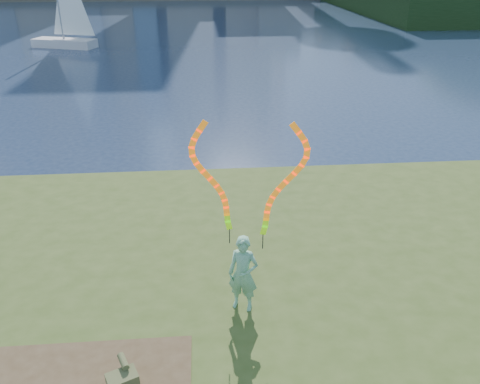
{
  "coord_description": "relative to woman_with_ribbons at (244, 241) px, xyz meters",
  "views": [
    {
      "loc": [
        -0.26,
        -7.83,
        6.69
      ],
      "look_at": [
        0.46,
        1.0,
        2.2
      ],
      "focal_mm": 35.0,
      "sensor_mm": 36.0,
      "label": 1
    }
  ],
  "objects": [
    {
      "name": "ground",
      "position": [
        -0.37,
        0.98,
        -2.23
      ],
      "size": [
        320.0,
        320.0,
        0.0
      ],
      "primitive_type": "plane",
      "color": "#1A2741",
      "rests_on": "ground"
    },
    {
      "name": "grassy_knoll",
      "position": [
        -0.37,
        -1.32,
        -1.9
      ],
      "size": [
        20.0,
        18.0,
        0.8
      ],
      "color": "#3A4A1A",
      "rests_on": "ground"
    },
    {
      "name": "woman_with_ribbons",
      "position": [
        0.0,
        0.0,
        0.0
      ],
      "size": [
        1.88,
        0.74,
        3.91
      ],
      "rotation": [
        0.0,
        0.0,
        -0.37
      ],
      "color": "#0F6D30",
      "rests_on": "grassy_knoll"
    },
    {
      "name": "canvas_bag",
      "position": [
        -1.98,
        -1.74,
        -1.26
      ],
      "size": [
        0.53,
        0.6,
        0.42
      ],
      "rotation": [
        0.0,
        0.0,
        0.42
      ],
      "color": "#4A4C27",
      "rests_on": "grassy_knoll"
    },
    {
      "name": "sailboat",
      "position": [
        -11.35,
        33.26,
        -0.82
      ],
      "size": [
        5.39,
        3.21,
        8.21
      ],
      "rotation": [
        0.0,
        0.0,
        -0.33
      ],
      "color": "silver",
      "rests_on": "ground"
    }
  ]
}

